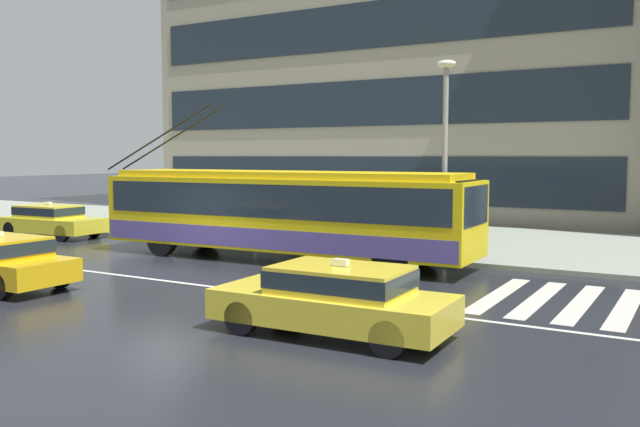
# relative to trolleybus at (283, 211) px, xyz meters

# --- Properties ---
(ground_plane) EXTENTS (160.00, 160.00, 0.00)m
(ground_plane) POSITION_rel_trolleybus_xyz_m (-1.65, -3.21, -1.52)
(ground_plane) COLOR #21232A
(sidewalk_slab) EXTENTS (80.00, 10.00, 0.14)m
(sidewalk_slab) POSITION_rel_trolleybus_xyz_m (-1.65, 6.60, -1.45)
(sidewalk_slab) COLOR gray
(sidewalk_slab) RESTS_ON ground_plane
(crosswalk_stripe_edge_near) EXTENTS (0.44, 4.40, 0.01)m
(crosswalk_stripe_edge_near) POSITION_rel_trolleybus_xyz_m (7.18, -1.80, -1.51)
(crosswalk_stripe_edge_near) COLOR beige
(crosswalk_stripe_edge_near) RESTS_ON ground_plane
(crosswalk_stripe_inner_a) EXTENTS (0.44, 4.40, 0.01)m
(crosswalk_stripe_inner_a) POSITION_rel_trolleybus_xyz_m (8.08, -1.80, -1.51)
(crosswalk_stripe_inner_a) COLOR beige
(crosswalk_stripe_inner_a) RESTS_ON ground_plane
(crosswalk_stripe_center) EXTENTS (0.44, 4.40, 0.01)m
(crosswalk_stripe_center) POSITION_rel_trolleybus_xyz_m (8.98, -1.80, -1.51)
(crosswalk_stripe_center) COLOR beige
(crosswalk_stripe_center) RESTS_ON ground_plane
(crosswalk_stripe_inner_b) EXTENTS (0.44, 4.40, 0.01)m
(crosswalk_stripe_inner_b) POSITION_rel_trolleybus_xyz_m (9.88, -1.80, -1.51)
(crosswalk_stripe_inner_b) COLOR beige
(crosswalk_stripe_inner_b) RESTS_ON ground_plane
(lane_centre_line) EXTENTS (72.00, 0.14, 0.01)m
(lane_centre_line) POSITION_rel_trolleybus_xyz_m (-1.65, -4.41, -1.52)
(lane_centre_line) COLOR silver
(lane_centre_line) RESTS_ON ground_plane
(trolleybus) EXTENTS (13.03, 2.87, 4.85)m
(trolleybus) POSITION_rel_trolleybus_xyz_m (0.00, 0.00, 0.00)
(trolleybus) COLOR yellow
(trolleybus) RESTS_ON ground_plane
(taxi_oncoming_far) EXTENTS (4.38, 1.91, 1.39)m
(taxi_oncoming_far) POSITION_rel_trolleybus_xyz_m (5.60, -6.78, -0.82)
(taxi_oncoming_far) COLOR yellow
(taxi_oncoming_far) RESTS_ON ground_plane
(taxi_queued_behind_bus) EXTENTS (4.39, 2.00, 1.39)m
(taxi_queued_behind_bus) POSITION_rel_trolleybus_xyz_m (-11.12, 0.24, -0.82)
(taxi_queued_behind_bus) COLOR yellow
(taxi_queued_behind_bus) RESTS_ON ground_plane
(bus_shelter) EXTENTS (4.03, 1.59, 2.46)m
(bus_shelter) POSITION_rel_trolleybus_xyz_m (-0.98, 3.33, 0.45)
(bus_shelter) COLOR gray
(bus_shelter) RESTS_ON sidewalk_slab
(pedestrian_at_shelter) EXTENTS (0.51, 0.51, 1.64)m
(pedestrian_at_shelter) POSITION_rel_trolleybus_xyz_m (0.19, 2.15, -0.41)
(pedestrian_at_shelter) COLOR #534D4C
(pedestrian_at_shelter) RESTS_ON sidewalk_slab
(pedestrian_approaching_curb) EXTENTS (0.48, 0.48, 1.67)m
(pedestrian_approaching_curb) POSITION_rel_trolleybus_xyz_m (-1.65, 3.41, -0.39)
(pedestrian_approaching_curb) COLOR navy
(pedestrian_approaching_curb) RESTS_ON sidewalk_slab
(street_lamp) EXTENTS (0.60, 0.32, 5.90)m
(street_lamp) POSITION_rel_trolleybus_xyz_m (4.40, 2.15, 2.16)
(street_lamp) COLOR gray
(street_lamp) RESTS_ON sidewalk_slab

